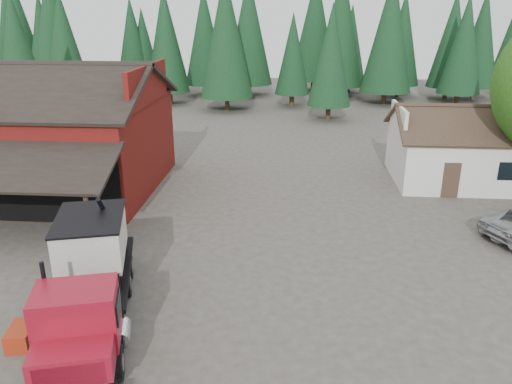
{
  "coord_description": "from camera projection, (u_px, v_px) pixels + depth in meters",
  "views": [
    {
      "loc": [
        2.9,
        -16.46,
        9.79
      ],
      "look_at": [
        1.21,
        5.17,
        1.8
      ],
      "focal_mm": 35.0,
      "sensor_mm": 36.0,
      "label": 1
    }
  ],
  "objects": [
    {
      "name": "red_barn",
      "position": [
        47.0,
        143.0,
        28.14
      ],
      "size": [
        12.8,
        13.63,
        7.18
      ],
      "color": "maroon",
      "rests_on": "ground"
    },
    {
      "name": "near_pine_b",
      "position": [
        331.0,
        55.0,
        44.59
      ],
      "size": [
        3.96,
        3.96,
        10.4
      ],
      "color": "#382619",
      "rests_on": "ground"
    },
    {
      "name": "near_pine_d",
      "position": [
        226.0,
        35.0,
        48.54
      ],
      "size": [
        5.28,
        5.28,
        13.4
      ],
      "color": "#382619",
      "rests_on": "ground"
    },
    {
      "name": "conifer_backdrop",
      "position": [
        270.0,
        98.0,
        58.29
      ],
      "size": [
        76.0,
        16.0,
        16.0
      ],
      "primitive_type": null,
      "color": "#10311B",
      "rests_on": "ground"
    },
    {
      "name": "ground",
      "position": [
        214.0,
        282.0,
        19.0
      ],
      "size": [
        120.0,
        120.0,
        0.0
      ],
      "primitive_type": "plane",
      "color": "#453F36",
      "rests_on": "ground"
    },
    {
      "name": "farmhouse",
      "position": [
        464.0,
        154.0,
        29.63
      ],
      "size": [
        8.6,
        6.42,
        4.65
      ],
      "color": "silver",
      "rests_on": "ground"
    },
    {
      "name": "feed_truck",
      "position": [
        89.0,
        277.0,
        15.87
      ],
      "size": [
        4.3,
        8.64,
        3.77
      ],
      "rotation": [
        0.0,
        0.0,
        0.26
      ],
      "color": "black",
      "rests_on": "ground"
    },
    {
      "name": "near_pine_a",
      "position": [
        18.0,
        49.0,
        44.59
      ],
      "size": [
        4.4,
        4.4,
        11.4
      ],
      "color": "#382619",
      "rests_on": "ground"
    },
    {
      "name": "equip_box",
      "position": [
        21.0,
        336.0,
        15.38
      ],
      "size": [
        0.86,
        1.2,
        0.6
      ],
      "primitive_type": "cube",
      "rotation": [
        0.0,
        0.0,
        0.16
      ],
      "color": "#992910",
      "rests_on": "ground"
    }
  ]
}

